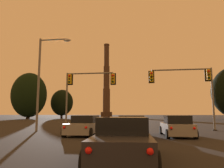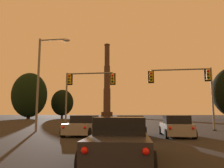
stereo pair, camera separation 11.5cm
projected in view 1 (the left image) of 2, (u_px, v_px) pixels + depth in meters
name	position (u px, v px, depth m)	size (l,w,h in m)	color
sedan_left_lane_front	(85.00, 126.00, 16.24)	(2.03, 4.72, 1.43)	gray
sedan_center_lane_second	(123.00, 140.00, 7.43)	(2.18, 4.78, 1.43)	#232328
hatchback_center_lane_front	(133.00, 127.00, 14.29)	(1.99, 4.14, 1.44)	#232328
hatchback_right_lane_front	(177.00, 127.00, 15.03)	(2.05, 4.16, 1.44)	gray
traffic_light_overhead_right	(190.00, 82.00, 21.04)	(6.14, 0.50, 5.93)	slate
traffic_light_overhead_left	(83.00, 85.00, 22.98)	(5.44, 0.50, 5.89)	slate
street_lamp	(44.00, 73.00, 19.87)	(3.02, 0.36, 8.51)	slate
smokestack	(107.00, 88.00, 115.40)	(5.95, 5.95, 39.06)	#3C2B22
treeline_right_mid	(29.00, 95.00, 67.79)	(10.90, 9.81, 14.29)	black
treeline_center_right	(62.00, 103.00, 74.55)	(7.58, 6.82, 9.77)	black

